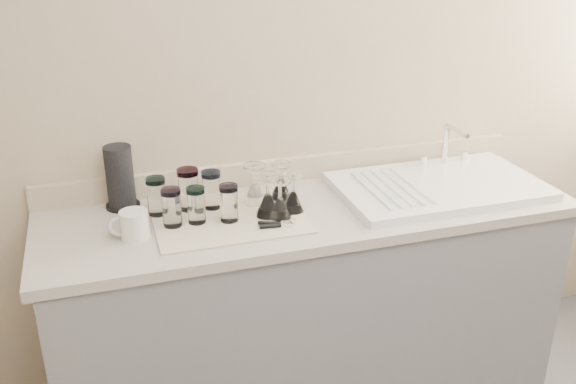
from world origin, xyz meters
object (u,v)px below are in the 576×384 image
object	(u,v)px
tumbler_purple	(212,189)
goblet_back_left	(255,190)
tumbler_blue	(196,205)
tumbler_magenta	(172,207)
goblet_front_right	(293,199)
tumbler_teal	(157,196)
can_opener	(277,224)
goblet_back_right	(281,186)
sink_unit	(438,186)
goblet_front_left	(268,202)
tumbler_lavender	(229,203)
white_mug	(133,225)
tumbler_cyan	(189,189)
paper_towel_roll	(120,178)
goblet_extra	(280,205)

from	to	relation	value
tumbler_purple	goblet_back_left	bearing A→B (deg)	-2.90
goblet_back_left	tumbler_blue	bearing A→B (deg)	-157.58
tumbler_magenta	goblet_front_right	distance (m)	0.45
goblet_back_left	goblet_front_right	distance (m)	0.16
tumbler_teal	goblet_back_left	distance (m)	0.37
goblet_back_left	tumbler_purple	bearing A→B (deg)	177.10
can_opener	goblet_back_right	bearing A→B (deg)	69.78
tumbler_purple	tumbler_magenta	bearing A→B (deg)	-146.47
sink_unit	goblet_back_right	xyz separation A→B (m)	(-0.64, 0.10, 0.04)
tumbler_blue	goblet_front_left	size ratio (longest dim) A/B	0.84
tumbler_lavender	goblet_back_left	size ratio (longest dim) A/B	0.88
goblet_back_right	goblet_front_left	distance (m)	0.17
tumbler_teal	white_mug	world-z (taller)	tumbler_teal
goblet_back_left	tumbler_teal	bearing A→B (deg)	178.23
sink_unit	goblet_front_right	size ratio (longest dim) A/B	5.72
goblet_back_right	white_mug	world-z (taller)	goblet_back_right
tumbler_purple	tumbler_lavender	world-z (taller)	tumbler_purple
sink_unit	goblet_front_left	xyz separation A→B (m)	(-0.73, -0.04, 0.04)
tumbler_cyan	white_mug	world-z (taller)	tumbler_cyan
sink_unit	can_opener	bearing A→B (deg)	-169.43
tumbler_purple	white_mug	size ratio (longest dim) A/B	1.02
sink_unit	tumbler_purple	distance (m)	0.92
goblet_front_left	goblet_front_right	size ratio (longest dim) A/B	1.12
tumbler_cyan	tumbler_lavender	world-z (taller)	tumbler_cyan
can_opener	white_mug	size ratio (longest dim) A/B	0.92
tumbler_blue	white_mug	world-z (taller)	tumbler_blue
goblet_back_left	paper_towel_roll	bearing A→B (deg)	164.65
can_opener	white_mug	xyz separation A→B (m)	(-0.49, 0.08, 0.03)
tumbler_magenta	paper_towel_roll	distance (m)	0.29
tumbler_cyan	tumbler_magenta	size ratio (longest dim) A/B	1.13
goblet_extra	tumbler_cyan	bearing A→B (deg)	150.41
tumbler_blue	goblet_extra	distance (m)	0.30
tumbler_lavender	tumbler_cyan	bearing A→B (deg)	130.18
tumbler_cyan	goblet_front_left	bearing A→B (deg)	-28.83
tumbler_cyan	goblet_back_right	world-z (taller)	tumbler_cyan
can_opener	tumbler_magenta	bearing A→B (deg)	160.90
tumbler_blue	goblet_front_left	bearing A→B (deg)	-5.33
tumbler_blue	goblet_front_right	bearing A→B (deg)	-2.12
tumbler_purple	tumbler_blue	bearing A→B (deg)	-125.52
tumbler_lavender	goblet_front_right	xyz separation A→B (m)	(0.25, 0.01, -0.02)
goblet_back_left	goblet_extra	bearing A→B (deg)	-69.71
tumbler_blue	tumbler_lavender	distance (m)	0.12
sink_unit	goblet_back_left	size ratio (longest dim) A/B	5.23
tumbler_cyan	goblet_back_left	world-z (taller)	tumbler_cyan
tumbler_lavender	paper_towel_roll	size ratio (longest dim) A/B	0.56
tumbler_teal	goblet_front_left	xyz separation A→B (m)	(0.39, -0.14, -0.02)
can_opener	tumbler_lavender	bearing A→B (deg)	146.11
tumbler_magenta	white_mug	bearing A→B (deg)	-163.05
tumbler_lavender	goblet_back_right	size ratio (longest dim) A/B	0.95
white_mug	tumbler_purple	bearing A→B (deg)	26.49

